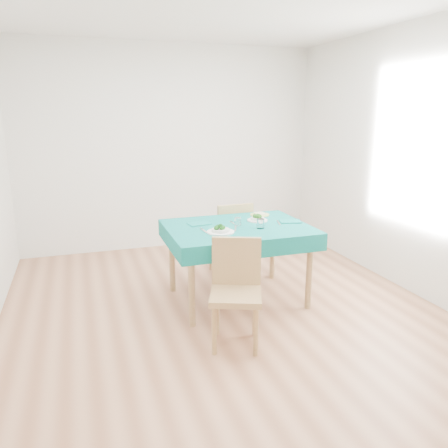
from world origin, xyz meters
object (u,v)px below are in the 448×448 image
object	(u,v)px
chair_far	(229,230)
bowl_far	(257,218)
table	(237,263)
bowl_near	(221,229)
chair_near	(236,287)
side_plate	(260,215)

from	to	relation	value
chair_far	bowl_far	size ratio (longest dim) A/B	4.98
table	chair_far	world-z (taller)	chair_far
bowl_far	chair_far	bearing A→B (deg)	98.48
chair_far	bowl_near	distance (m)	1.03
chair_near	bowl_near	bearing A→B (deg)	103.68
table	chair_far	xyz separation A→B (m)	(0.17, 0.74, 0.14)
table	chair_near	xyz separation A→B (m)	(-0.32, -0.82, 0.12)
bowl_near	chair_far	bearing A→B (deg)	66.10
chair_far	chair_near	bearing A→B (deg)	70.07
bowl_near	side_plate	world-z (taller)	bowl_near
chair_near	bowl_near	world-z (taller)	chair_near
table	chair_near	bearing A→B (deg)	-111.23
table	side_plate	bearing A→B (deg)	43.08
chair_near	table	bearing A→B (deg)	90.31
bowl_near	side_plate	distance (m)	0.81
table	bowl_near	bearing A→B (deg)	-143.87
bowl_far	side_plate	bearing A→B (deg)	61.33
chair_near	side_plate	xyz separation A→B (m)	(0.70, 1.18, 0.27)
chair_far	bowl_far	world-z (taller)	chair_far
chair_far	bowl_far	bearing A→B (deg)	96.01
table	bowl_near	xyz separation A→B (m)	(-0.23, -0.17, 0.42)
chair_far	side_plate	xyz separation A→B (m)	(0.21, -0.38, 0.25)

